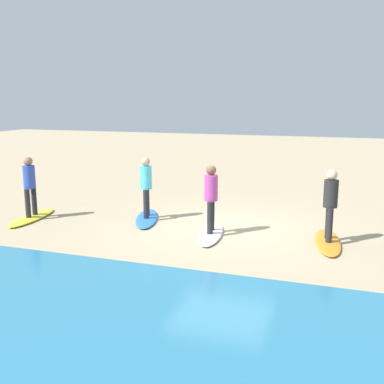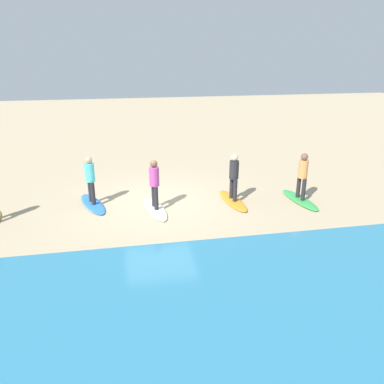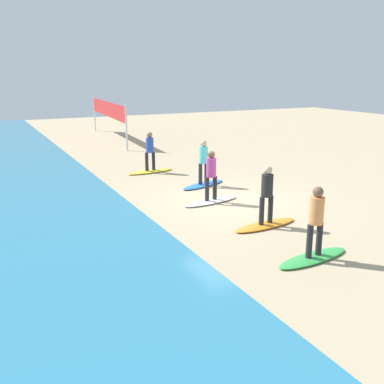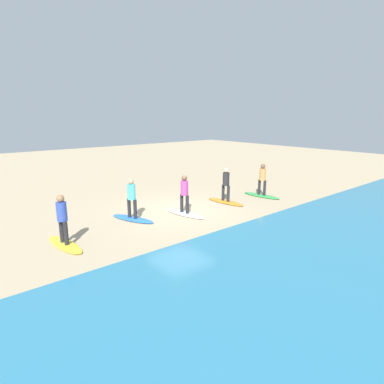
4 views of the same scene
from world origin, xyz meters
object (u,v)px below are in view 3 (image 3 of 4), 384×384
at_px(surfer_orange, 267,191).
at_px(surfboard_yellow, 150,171).
at_px(surfboard_blue, 203,185).
at_px(surfboard_green, 313,258).
at_px(surfboard_white, 211,201).
at_px(volleyball_net, 108,111).
at_px(surfer_white, 211,172).
at_px(surfer_blue, 203,159).
at_px(surfer_yellow, 150,148).
at_px(surfboard_orange, 265,225).
at_px(surfer_green, 316,217).

distance_m(surfer_orange, surfboard_yellow, 7.93).
relative_size(surfer_orange, surfboard_blue, 0.78).
xyz_separation_m(surfboard_green, surfboard_white, (5.09, -0.13, 0.00)).
bearing_deg(surfboard_white, volleyball_net, -102.91).
xyz_separation_m(surfboard_white, surfer_white, (0.00, 0.00, 0.99)).
bearing_deg(surfer_white, surfboard_blue, -21.49).
bearing_deg(surfer_blue, surfboard_blue, 0.00).
relative_size(surfer_white, surfer_blue, 1.00).
relative_size(surfer_white, surfer_yellow, 1.00).
height_order(surfer_blue, surfboard_yellow, surfer_blue).
distance_m(surfer_orange, volleyball_net, 18.03).
height_order(surfer_orange, surfer_blue, same).
relative_size(surfboard_orange, surfboard_blue, 1.00).
bearing_deg(surfboard_yellow, surfboard_orange, 86.43).
height_order(surfer_green, surfer_blue, same).
relative_size(surfer_orange, surfer_blue, 1.00).
xyz_separation_m(surfer_orange, surfer_white, (2.74, 0.22, 0.00)).
bearing_deg(surfer_blue, surfer_orange, 172.98).
bearing_deg(surfer_orange, surfer_yellow, 2.54).
distance_m(surfboard_orange, volleyball_net, 18.10).
height_order(surfboard_green, surfer_green, surfer_green).
bearing_deg(volleyball_net, surfboard_white, 176.13).
bearing_deg(surfboard_white, surfboard_blue, -120.53).
bearing_deg(surfer_orange, surfer_white, 4.66).
xyz_separation_m(surfboard_blue, surfer_yellow, (3.04, 0.94, 0.99)).
bearing_deg(surfer_yellow, surfboard_orange, -177.46).
bearing_deg(surfboard_orange, surfboard_blue, -103.39).
bearing_deg(surfer_white, volleyball_net, -3.87).
relative_size(surfer_orange, surfboard_yellow, 0.78).
bearing_deg(surfboard_yellow, surfer_green, 83.87).
relative_size(surfer_green, surfboard_blue, 0.78).
xyz_separation_m(surfer_orange, surfer_blue, (4.81, -0.59, 0.00)).
distance_m(surfboard_blue, surfboard_yellow, 3.18).
xyz_separation_m(surfer_green, surfboard_orange, (2.35, -0.35, -0.99)).
xyz_separation_m(surfboard_green, volleyball_net, (20.34, -1.16, 1.74)).
height_order(surfboard_white, surfer_white, surfer_white).
bearing_deg(volleyball_net, surfboard_green, 176.73).
distance_m(surfboard_orange, surfer_yellow, 7.93).
xyz_separation_m(surfer_blue, surfboard_yellow, (3.04, 0.94, -0.99)).
bearing_deg(surfer_orange, surfboard_blue, -7.02).
height_order(surfboard_green, surfer_orange, surfer_orange).
height_order(surfboard_white, surfer_yellow, surfer_yellow).
bearing_deg(surfboard_white, surfer_yellow, -97.63).
bearing_deg(surfboard_orange, volleyball_net, -98.94).
bearing_deg(surfboard_orange, surfer_white, -91.71).
bearing_deg(surfer_green, surfboard_orange, -8.54).
height_order(surfer_white, volleyball_net, volleyball_net).
height_order(surfboard_green, surfboard_orange, same).
xyz_separation_m(surfer_green, surfer_blue, (7.16, -0.95, 0.00)).
height_order(surfer_green, volleyball_net, volleyball_net).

